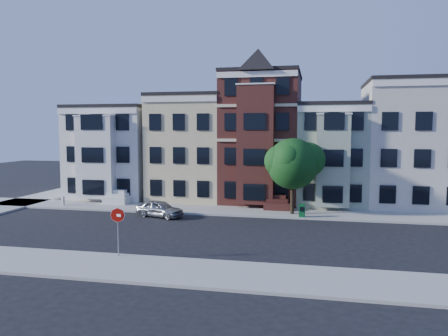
% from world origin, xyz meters
% --- Properties ---
extents(ground, '(120.00, 120.00, 0.00)m').
position_xyz_m(ground, '(0.00, 0.00, 0.00)').
color(ground, black).
extents(far_sidewalk, '(60.00, 4.00, 0.15)m').
position_xyz_m(far_sidewalk, '(0.00, 8.00, 0.07)').
color(far_sidewalk, '#9E9B93').
rests_on(far_sidewalk, ground).
extents(near_sidewalk, '(60.00, 4.00, 0.15)m').
position_xyz_m(near_sidewalk, '(0.00, -8.00, 0.07)').
color(near_sidewalk, '#9E9B93').
rests_on(near_sidewalk, ground).
extents(house_white, '(8.00, 9.00, 9.00)m').
position_xyz_m(house_white, '(-15.00, 14.50, 4.50)').
color(house_white, silver).
rests_on(house_white, ground).
extents(house_yellow, '(7.00, 9.00, 10.00)m').
position_xyz_m(house_yellow, '(-7.00, 14.50, 5.00)').
color(house_yellow, beige).
rests_on(house_yellow, ground).
extents(house_brown, '(7.00, 9.00, 12.00)m').
position_xyz_m(house_brown, '(0.00, 14.50, 6.00)').
color(house_brown, '#411B16').
rests_on(house_brown, ground).
extents(house_green, '(6.00, 9.00, 9.00)m').
position_xyz_m(house_green, '(6.50, 14.50, 4.50)').
color(house_green, gray).
rests_on(house_green, ground).
extents(house_cream, '(8.00, 9.00, 11.00)m').
position_xyz_m(house_cream, '(13.50, 14.50, 5.50)').
color(house_cream, beige).
rests_on(house_cream, ground).
extents(street_tree, '(7.41, 7.41, 7.52)m').
position_xyz_m(street_tree, '(3.29, 7.48, 3.91)').
color(street_tree, '#1C501C').
rests_on(street_tree, far_sidewalk).
extents(parked_car, '(4.20, 2.63, 1.33)m').
position_xyz_m(parked_car, '(-6.95, 4.72, 0.67)').
color(parked_car, '#A1A4A8').
rests_on(parked_car, ground).
extents(newspaper_box, '(0.48, 0.43, 1.01)m').
position_xyz_m(newspaper_box, '(4.12, 6.30, 0.65)').
color(newspaper_box, '#0F5527').
rests_on(newspaper_box, far_sidewalk).
extents(fire_hydrant, '(0.25, 0.25, 0.67)m').
position_xyz_m(fire_hydrant, '(-17.00, 7.23, 0.48)').
color(fire_hydrant, beige).
rests_on(fire_hydrant, far_sidewalk).
extents(stop_sign, '(0.81, 0.31, 2.95)m').
position_xyz_m(stop_sign, '(-5.18, -6.42, 1.63)').
color(stop_sign, '#A30E06').
rests_on(stop_sign, near_sidewalk).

